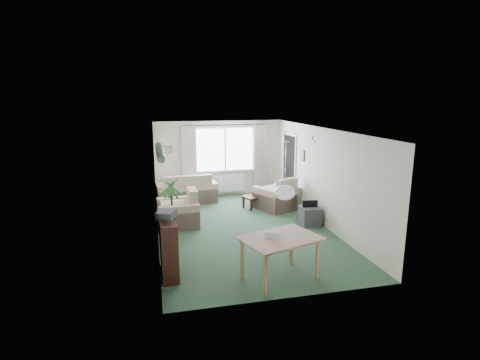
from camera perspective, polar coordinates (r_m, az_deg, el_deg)
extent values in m
plane|color=#2A4630|center=(9.12, 0.43, -7.47)|extent=(6.50, 6.50, 0.00)
cube|color=white|center=(11.88, -2.30, 4.69)|extent=(1.80, 0.03, 1.30)
cube|color=black|center=(11.72, -2.25, 8.37)|extent=(2.60, 0.03, 0.03)
cube|color=beige|center=(11.65, -7.76, 3.29)|extent=(0.45, 0.08, 2.00)
cube|color=beige|center=(12.08, 3.18, 3.72)|extent=(0.45, 0.08, 2.00)
cube|color=white|center=(12.04, -2.21, -0.52)|extent=(1.20, 0.10, 0.55)
cube|color=black|center=(11.46, 7.52, 1.77)|extent=(0.03, 0.95, 2.00)
sphere|color=white|center=(6.63, 6.83, -1.89)|extent=(0.36, 0.36, 0.36)
cylinder|color=#196626|center=(6.08, -12.14, 4.31)|extent=(1.60, 1.60, 0.12)
sphere|color=silver|center=(9.84, 6.64, 7.21)|extent=(0.20, 0.20, 0.20)
sphere|color=silver|center=(8.85, 11.11, 6.47)|extent=(0.20, 0.20, 0.20)
cube|color=brown|center=(11.67, -11.04, 4.58)|extent=(0.28, 0.03, 0.22)
cube|color=brown|center=(10.45, 9.51, 3.73)|extent=(0.03, 0.24, 0.30)
cube|color=#B9AC8C|center=(11.43, -8.20, -1.14)|extent=(1.84, 1.08, 0.88)
cube|color=tan|center=(10.67, 5.63, -1.92)|extent=(1.36, 1.33, 0.93)
cube|color=beige|center=(9.38, -9.48, -4.17)|extent=(0.99, 1.04, 0.90)
cube|color=black|center=(10.82, 2.55, -3.24)|extent=(0.91, 0.74, 0.36)
cube|color=brown|center=(10.71, 2.35, -1.97)|extent=(0.12, 0.04, 0.16)
cube|color=black|center=(6.83, -10.83, -10.09)|extent=(0.31, 0.86, 1.04)
cube|color=#39393E|center=(6.70, -11.17, -5.19)|extent=(0.39, 0.43, 0.14)
cylinder|color=#1B5124|center=(9.09, -10.37, -3.40)|extent=(0.74, 0.74, 1.31)
cube|color=tan|center=(6.67, 6.07, -11.84)|extent=(1.39, 1.14, 0.75)
cube|color=white|center=(6.53, 4.87, -8.24)|extent=(0.30, 0.26, 0.12)
cube|color=#3E3E43|center=(9.52, 10.55, -5.38)|extent=(0.48, 0.52, 0.45)
cylinder|color=navy|center=(10.61, 5.92, -4.33)|extent=(0.67, 0.67, 0.11)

